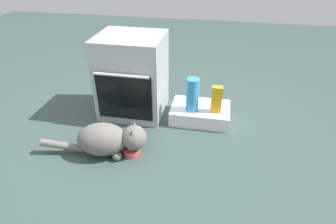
# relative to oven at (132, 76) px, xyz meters

# --- Properties ---
(ground) EXTENTS (8.00, 8.00, 0.00)m
(ground) POSITION_rel_oven_xyz_m (0.09, -0.40, -0.37)
(ground) COLOR #384C47
(oven) EXTENTS (0.57, 0.55, 0.73)m
(oven) POSITION_rel_oven_xyz_m (0.00, 0.00, 0.00)
(oven) COLOR #B7BABF
(oven) RESTS_ON ground
(pantry_cabinet) EXTENTS (0.52, 0.36, 0.13)m
(pantry_cabinet) POSITION_rel_oven_xyz_m (0.64, -0.03, -0.30)
(pantry_cabinet) COLOR white
(pantry_cabinet) RESTS_ON ground
(food_bowl) EXTENTS (0.13, 0.13, 0.08)m
(food_bowl) POSITION_rel_oven_xyz_m (0.16, -0.63, -0.33)
(food_bowl) COLOR #C64C47
(food_bowl) RESTS_ON ground
(cat) EXTENTS (0.81, 0.31, 0.27)m
(cat) POSITION_rel_oven_xyz_m (-0.00, -0.65, -0.22)
(cat) COLOR slate
(cat) RESTS_ON ground
(water_bottle) EXTENTS (0.11, 0.11, 0.30)m
(water_bottle) POSITION_rel_oven_xyz_m (0.56, -0.10, -0.08)
(water_bottle) COLOR #388CD1
(water_bottle) RESTS_ON pantry_cabinet
(juice_carton) EXTENTS (0.09, 0.06, 0.24)m
(juice_carton) POSITION_rel_oven_xyz_m (0.77, -0.09, -0.11)
(juice_carton) COLOR orange
(juice_carton) RESTS_ON pantry_cabinet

